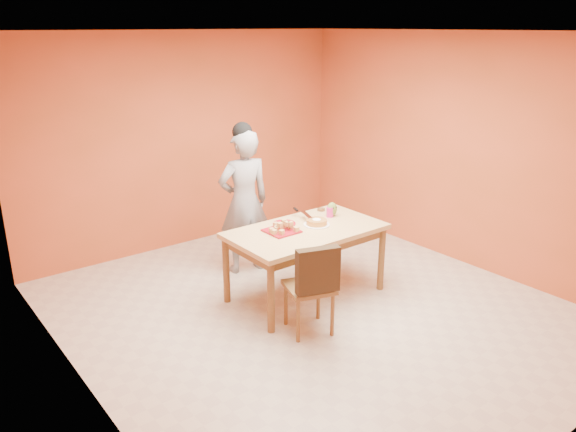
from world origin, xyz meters
TOP-DOWN VIEW (x-y plane):
  - floor at (0.00, 0.00)m, footprint 5.00×5.00m
  - ceiling at (0.00, 0.00)m, footprint 5.00×5.00m
  - wall_back at (0.00, 2.50)m, footprint 4.50×0.00m
  - wall_left at (-2.25, 0.00)m, footprint 0.00×5.00m
  - wall_right at (2.25, 0.00)m, footprint 0.00×5.00m
  - dining_table at (0.16, 0.32)m, footprint 1.60×0.90m
  - dining_chair at (-0.28, -0.28)m, footprint 0.54×0.60m
  - pastry_pile at (-0.10, 0.40)m, footprint 0.28×0.28m
  - person at (0.03, 1.27)m, footprint 0.67×0.50m
  - pastry_platter at (-0.10, 0.40)m, footprint 0.31×0.31m
  - red_dinner_plate at (0.06, 0.56)m, footprint 0.25×0.25m
  - white_cake_plate at (0.31, 0.33)m, footprint 0.33×0.33m
  - sponge_cake at (0.31, 0.33)m, footprint 0.24×0.24m
  - cake_server at (0.32, 0.51)m, footprint 0.13×0.26m
  - egg_ornament at (0.64, 0.45)m, footprint 0.14×0.12m
  - magenta_glass at (0.60, 0.45)m, footprint 0.10×0.10m
  - checker_tin at (0.67, 0.67)m, footprint 0.11×0.11m

SIDE VIEW (x-z plane):
  - floor at x=0.00m, z-range 0.00..0.00m
  - dining_chair at x=-0.28m, z-range 0.02..0.93m
  - dining_table at x=0.16m, z-range 0.29..1.05m
  - white_cake_plate at x=0.31m, z-range 0.76..0.77m
  - red_dinner_plate at x=0.06m, z-range 0.76..0.77m
  - pastry_platter at x=-0.10m, z-range 0.76..0.78m
  - checker_tin at x=0.67m, z-range 0.76..0.79m
  - sponge_cake at x=0.31m, z-range 0.77..0.82m
  - magenta_glass at x=0.60m, z-range 0.76..0.87m
  - pastry_pile at x=-0.10m, z-range 0.78..0.87m
  - cake_server at x=0.32m, z-range 0.83..0.83m
  - person at x=0.03m, z-range 0.00..1.67m
  - egg_ornament at x=0.64m, z-range 0.76..0.92m
  - wall_back at x=0.00m, z-range -0.90..3.60m
  - wall_left at x=-2.25m, z-range -1.15..3.85m
  - wall_right at x=2.25m, z-range -1.15..3.85m
  - ceiling at x=0.00m, z-range 2.70..2.70m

